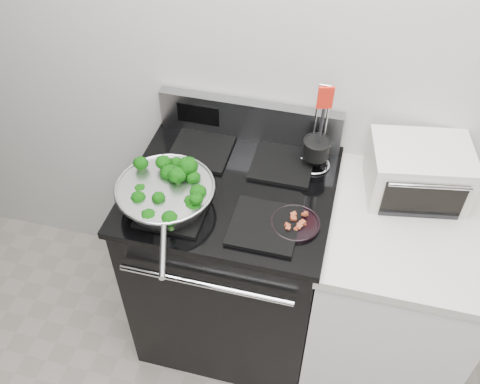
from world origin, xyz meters
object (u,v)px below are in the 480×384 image
(bacon_plate, at_px, (295,221))
(toaster_oven, at_px, (418,171))
(utensil_holder, at_px, (316,153))
(gas_range, at_px, (232,260))
(skillet, at_px, (166,194))

(bacon_plate, bearing_deg, toaster_oven, 37.32)
(bacon_plate, distance_m, utensil_holder, 0.33)
(gas_range, relative_size, toaster_oven, 2.81)
(utensil_holder, bearing_deg, skillet, -159.53)
(gas_range, xyz_separation_m, skillet, (-0.20, -0.15, 0.52))
(gas_range, relative_size, bacon_plate, 6.34)
(utensil_holder, bearing_deg, bacon_plate, -107.86)
(gas_range, bearing_deg, toaster_oven, 14.31)
(skillet, relative_size, toaster_oven, 1.40)
(toaster_oven, bearing_deg, utensil_holder, 167.36)
(gas_range, height_order, utensil_holder, utensil_holder)
(gas_range, distance_m, utensil_holder, 0.64)
(utensil_holder, bearing_deg, toaster_oven, -17.51)
(gas_range, height_order, toaster_oven, gas_range)
(gas_range, bearing_deg, utensil_holder, 33.44)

